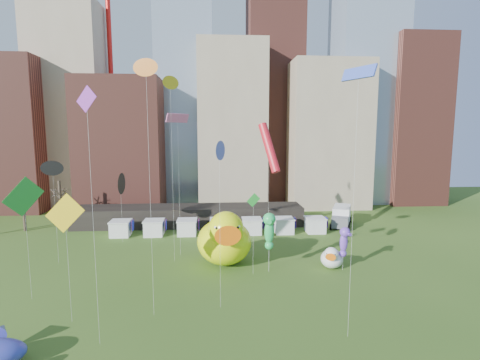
{
  "coord_description": "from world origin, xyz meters",
  "views": [
    {
      "loc": [
        0.38,
        -18.31,
        15.62
      ],
      "look_at": [
        2.28,
        9.0,
        12.0
      ],
      "focal_mm": 27.0,
      "sensor_mm": 36.0,
      "label": 1
    }
  ],
  "objects": [
    {
      "name": "skyline",
      "position": [
        2.25,
        61.06,
        21.44
      ],
      "size": [
        101.0,
        23.0,
        68.0
      ],
      "color": "brown",
      "rests_on": "ground"
    },
    {
      "name": "pavilion",
      "position": [
        -4.0,
        42.0,
        1.6
      ],
      "size": [
        38.0,
        6.0,
        3.2
      ],
      "primitive_type": "cube",
      "color": "black",
      "rests_on": "ground"
    },
    {
      "name": "vendor_tents",
      "position": [
        1.02,
        36.0,
        1.11
      ],
      "size": [
        33.24,
        2.8,
        2.4
      ],
      "color": "white",
      "rests_on": "ground"
    },
    {
      "name": "bare_trees",
      "position": [
        -30.17,
        40.54,
        4.01
      ],
      "size": [
        8.44,
        6.44,
        8.5
      ],
      "color": "#382B21",
      "rests_on": "ground"
    },
    {
      "name": "big_duck",
      "position": [
        1.42,
        22.98,
        3.14
      ],
      "size": [
        6.94,
        9.06,
        6.84
      ],
      "rotation": [
        0.0,
        0.0,
        0.06
      ],
      "color": "#EEFF0D",
      "rests_on": "ground"
    },
    {
      "name": "small_duck",
      "position": [
        13.73,
        20.97,
        1.24
      ],
      "size": [
        3.53,
        3.88,
        2.71
      ],
      "rotation": [
        0.0,
        0.0,
        -0.4
      ],
      "color": "white",
      "rests_on": "ground"
    },
    {
      "name": "seahorse_green",
      "position": [
        6.33,
        20.32,
        5.08
      ],
      "size": [
        1.57,
        1.89,
        6.81
      ],
      "rotation": [
        0.0,
        0.0,
        -0.13
      ],
      "color": "silver",
      "rests_on": "ground"
    },
    {
      "name": "seahorse_purple",
      "position": [
        14.87,
        20.29,
        3.61
      ],
      "size": [
        1.5,
        1.69,
        5.05
      ],
      "rotation": [
        0.0,
        0.0,
        0.36
      ],
      "color": "silver",
      "rests_on": "ground"
    },
    {
      "name": "box_truck",
      "position": [
        21.66,
        40.07,
        1.6
      ],
      "size": [
        5.32,
        7.78,
        3.12
      ],
      "rotation": [
        0.0,
        0.0,
        -0.41
      ],
      "color": "white",
      "rests_on": "ground"
    },
    {
      "name": "kite_2",
      "position": [
        -18.53,
        24.83,
        11.48
      ],
      "size": [
        1.75,
        0.28,
        12.38
      ],
      "color": "silver",
      "rests_on": "ground"
    },
    {
      "name": "kite_3",
      "position": [
        4.49,
        19.92,
        8.1
      ],
      "size": [
        1.5,
        0.37,
        9.11
      ],
      "color": "silver",
      "rests_on": "ground"
    },
    {
      "name": "kite_4",
      "position": [
        -4.67,
        24.55,
        21.16
      ],
      "size": [
        1.23,
        1.23,
        22.06
      ],
      "color": "silver",
      "rests_on": "ground"
    },
    {
      "name": "kite_5",
      "position": [
        0.75,
        12.46,
        14.05
      ],
      "size": [
        0.75,
        1.66,
        14.94
      ],
      "color": "silver",
      "rests_on": "ground"
    },
    {
      "name": "kite_6",
      "position": [
        -5.0,
        11.47,
        20.54
      ],
      "size": [
        1.41,
        0.55,
        21.4
      ],
      "color": "silver",
      "rests_on": "ground"
    },
    {
      "name": "kite_7",
      "position": [
        -8.32,
        7.38,
        17.13
      ],
      "size": [
        1.65,
        0.87,
        18.8
      ],
      "color": "silver",
      "rests_on": "ground"
    },
    {
      "name": "kite_8",
      "position": [
        7.34,
        27.77,
        13.65
      ],
      "size": [
        2.99,
        3.82,
        16.9
      ],
      "color": "silver",
      "rests_on": "ground"
    },
    {
      "name": "kite_9",
      "position": [
        -4.13,
        26.57,
        17.27
      ],
      "size": [
        2.65,
        3.05,
        17.9
      ],
      "color": "silver",
      "rests_on": "ground"
    },
    {
      "name": "kite_10",
      "position": [
        -12.9,
        32.67,
        8.5
      ],
      "size": [
        0.42,
        2.99,
        10.0
      ],
      "color": "silver",
      "rests_on": "ground"
    },
    {
      "name": "kite_11",
      "position": [
        -16.98,
        15.18,
        9.79
      ],
      "size": [
        2.47,
        2.69,
        11.66
      ],
      "color": "silver",
      "rests_on": "ground"
    },
    {
      "name": "kite_12",
      "position": [
        -11.64,
        10.79,
        9.15
      ],
      "size": [
        3.23,
        0.3,
        10.84
      ],
      "color": "silver",
      "rests_on": "ground"
    },
    {
      "name": "kite_13",
      "position": [
        10.47,
        7.01,
        19.59
      ],
      "size": [
        1.63,
        2.8,
        20.19
      ],
      "color": "silver",
      "rests_on": "ground"
    }
  ]
}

